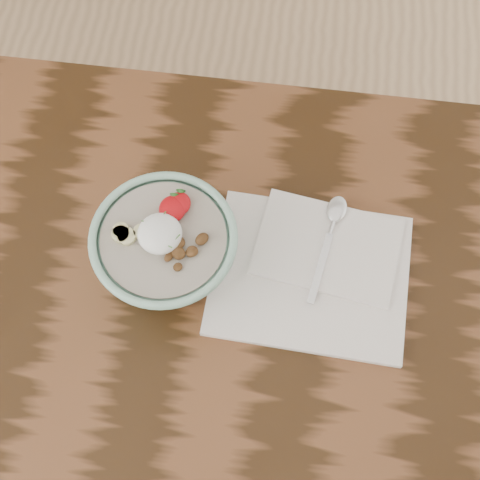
% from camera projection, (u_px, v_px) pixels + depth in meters
% --- Properties ---
extents(table, '(1.60, 0.90, 0.75)m').
position_uv_depth(table, '(159.00, 344.00, 1.05)').
color(table, black).
rests_on(table, ground).
extents(breakfast_bowl, '(0.20, 0.20, 0.14)m').
position_uv_depth(breakfast_bowl, '(166.00, 249.00, 0.94)').
color(breakfast_bowl, '#8DBEA8').
rests_on(breakfast_bowl, table).
extents(napkin, '(0.30, 0.25, 0.02)m').
position_uv_depth(napkin, '(314.00, 269.00, 1.00)').
color(napkin, white).
rests_on(napkin, table).
extents(spoon, '(0.05, 0.18, 0.01)m').
position_uv_depth(spoon, '(333.00, 223.00, 1.01)').
color(spoon, silver).
rests_on(spoon, napkin).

